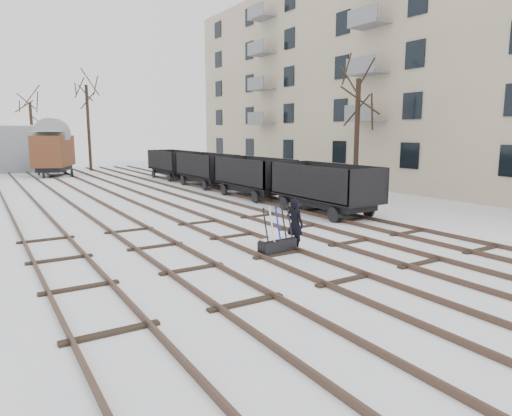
{
  "coord_description": "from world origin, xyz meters",
  "views": [
    {
      "loc": [
        -7.95,
        -11.44,
        3.82
      ],
      "look_at": [
        0.33,
        1.96,
        1.2
      ],
      "focal_mm": 32.0,
      "sensor_mm": 36.0,
      "label": 1
    }
  ],
  "objects_px": {
    "ground_frame": "(277,245)",
    "freight_wagon_a": "(325,195)",
    "box_van_wagon": "(53,150)",
    "worker": "(295,224)"
  },
  "relations": [
    {
      "from": "ground_frame",
      "to": "freight_wagon_a",
      "type": "xyz_separation_m",
      "value": [
        5.93,
        4.74,
        0.61
      ]
    },
    {
      "from": "freight_wagon_a",
      "to": "box_van_wagon",
      "type": "bearing_deg",
      "value": 106.21
    },
    {
      "from": "ground_frame",
      "to": "box_van_wagon",
      "type": "height_order",
      "value": "box_van_wagon"
    },
    {
      "from": "ground_frame",
      "to": "freight_wagon_a",
      "type": "height_order",
      "value": "freight_wagon_a"
    },
    {
      "from": "worker",
      "to": "freight_wagon_a",
      "type": "bearing_deg",
      "value": -67.71
    },
    {
      "from": "box_van_wagon",
      "to": "freight_wagon_a",
      "type": "bearing_deg",
      "value": -51.24
    },
    {
      "from": "ground_frame",
      "to": "worker",
      "type": "distance_m",
      "value": 0.94
    },
    {
      "from": "worker",
      "to": "box_van_wagon",
      "type": "distance_m",
      "value": 32.02
    },
    {
      "from": "worker",
      "to": "box_van_wagon",
      "type": "height_order",
      "value": "box_van_wagon"
    },
    {
      "from": "ground_frame",
      "to": "worker",
      "type": "bearing_deg",
      "value": 1.66
    }
  ]
}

